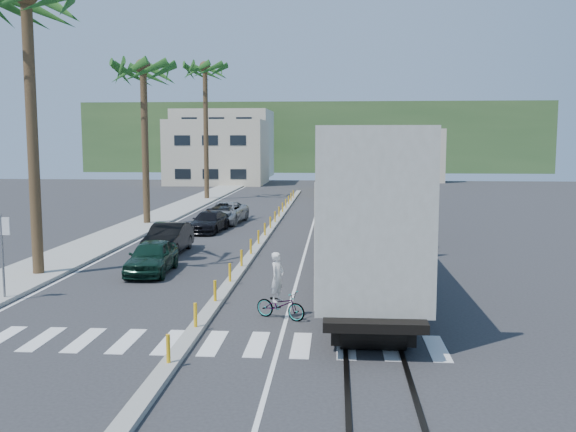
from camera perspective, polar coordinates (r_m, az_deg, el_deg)
The scene contains 16 objects.
ground at distance 19.87m, azimuth -7.58°, elevation -9.33°, with size 140.00×140.00×0.00m, color #28282B.
sidewalk at distance 45.75m, azimuth -11.58°, elevation -0.19°, with size 3.00×90.00×0.15m, color gray.
rails at distance 47.01m, azimuth 5.50°, elevation 0.04°, with size 1.56×100.00×0.06m.
median at distance 39.22m, azimuth -1.59°, elevation -1.18°, with size 0.45×60.00×0.85m.
crosswalk at distance 18.01m, azimuth -8.91°, elevation -11.05°, with size 14.00×2.20×0.01m, color silver.
lane_markings at distance 44.45m, azimuth -3.68°, elevation -0.36°, with size 9.42×90.00×0.01m.
freight_train at distance 43.12m, azimuth 5.64°, elevation 3.27°, with size 3.00×60.94×5.85m.
palm_trees at distance 43.44m, azimuth -12.25°, elevation 13.62°, with size 3.50×37.20×13.75m.
street_sign at distance 23.83m, azimuth -24.08°, elevation -2.33°, with size 0.60×0.08×3.00m.
buildings at distance 90.94m, azimuth -2.28°, elevation 6.02°, with size 38.00×27.00×10.00m.
hillside at distance 118.75m, azimuth 2.40°, elevation 6.97°, with size 80.00×20.00×12.00m, color #385628.
car_lead at distance 27.15m, azimuth -12.01°, elevation -3.57°, with size 1.80×4.14×1.39m, color black.
car_second at distance 31.74m, azimuth -10.60°, elevation -1.99°, with size 1.59×4.46×1.46m, color black.
car_third at distance 38.80m, azimuth -7.05°, elevation -0.51°, with size 2.17×4.44×1.24m, color black.
car_rear at distance 42.75m, azimuth -5.69°, elevation 0.30°, with size 2.85×5.37×1.44m, color #A1A3A6.
cyclist at distance 19.89m, azimuth -0.73°, elevation -7.34°, with size 1.85×2.12×2.08m.
Camera 1 is at (4.00, -18.68, 5.48)m, focal length 40.00 mm.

